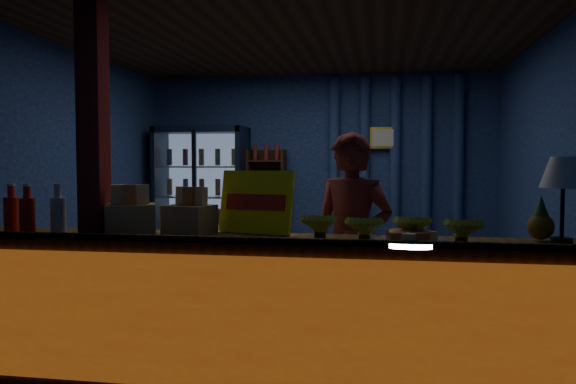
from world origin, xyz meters
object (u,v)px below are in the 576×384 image
Objects in this scene: shopkeeper at (351,248)px; green_chair at (416,263)px; table_lamp at (563,176)px; pastry_tray at (409,239)px.

shopkeeper is 2.78m from green_chair.
shopkeeper is at bearing 157.63° from table_lamp.
pastry_tray is 0.90× the size of table_lamp.
table_lamp is (1.25, -0.51, 0.53)m from shopkeeper.
shopkeeper is at bearing 120.65° from pastry_tray.
green_chair is at bearing 85.91° from pastry_tray.
shopkeeper reaches higher than pastry_tray.
green_chair is 3.41m from table_lamp.
shopkeeper is 1.45m from table_lamp.
green_chair is 3.37m from pastry_tray.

